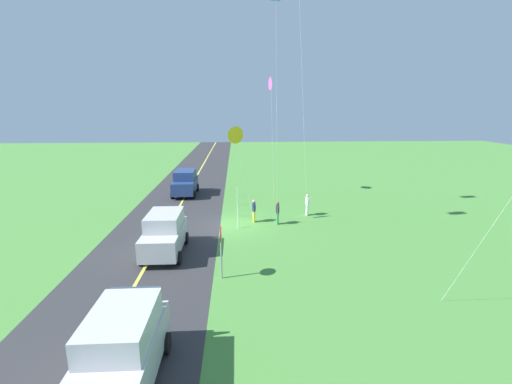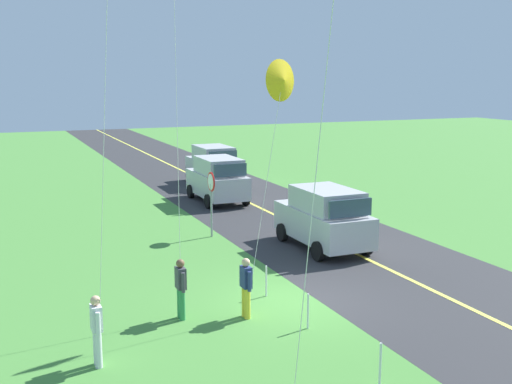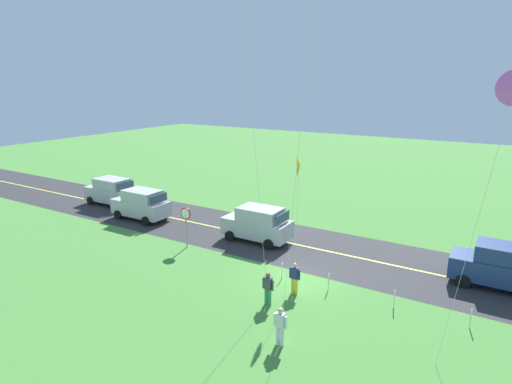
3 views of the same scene
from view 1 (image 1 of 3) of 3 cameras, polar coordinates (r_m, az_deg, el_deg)
name	(u,v)px [view 1 (image 1 of 3)]	position (r m, az deg, el deg)	size (l,w,h in m)	color
ground_plane	(228,226)	(24.47, -4.58, -5.43)	(120.00, 120.00, 0.10)	#478438
asphalt_road	(168,226)	(24.89, -13.87, -5.34)	(120.00, 7.00, 0.00)	#2D2D30
road_centre_stripe	(168,226)	(24.88, -13.87, -5.33)	(120.00, 0.16, 0.00)	#E5E04C
car_suv_foreground	(165,233)	(20.16, -14.43, -6.38)	(4.40, 2.12, 2.24)	#B7B7BC
car_parked_west_near	(185,182)	(33.20, -11.28, 1.53)	(4.40, 2.12, 2.24)	navy
car_parked_east_near	(121,350)	(11.63, -20.76, -22.61)	(4.40, 2.12, 2.24)	#B7B7BC
stop_sign	(221,242)	(16.57, -5.64, -8.00)	(0.76, 0.08, 2.56)	gray
person_adult_near	(307,204)	(26.61, 8.20, -1.92)	(0.58, 0.22, 1.60)	silver
person_adult_companion	(254,210)	(24.81, -0.33, -2.91)	(0.58, 0.22, 1.60)	yellow
person_child_watcher	(277,212)	(24.39, 3.45, -3.22)	(0.58, 0.22, 1.60)	#338C4C
kite_blue_mid	(235,135)	(23.33, -3.36, 9.08)	(0.84, 1.80, 6.65)	silver
kite_pink_drift	(271,84)	(31.99, 2.42, 16.86)	(1.79, 0.43, 10.36)	silver
fence_post_0	(237,191)	(32.22, -3.03, 0.14)	(0.05, 0.05, 0.90)	silver
fence_post_1	(237,200)	(29.19, -3.01, -1.26)	(0.05, 0.05, 0.90)	silver
fence_post_2	(238,211)	(26.13, -2.97, -3.02)	(0.05, 0.05, 0.90)	silver
fence_post_3	(238,222)	(23.68, -2.94, -4.78)	(0.05, 0.05, 0.90)	silver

